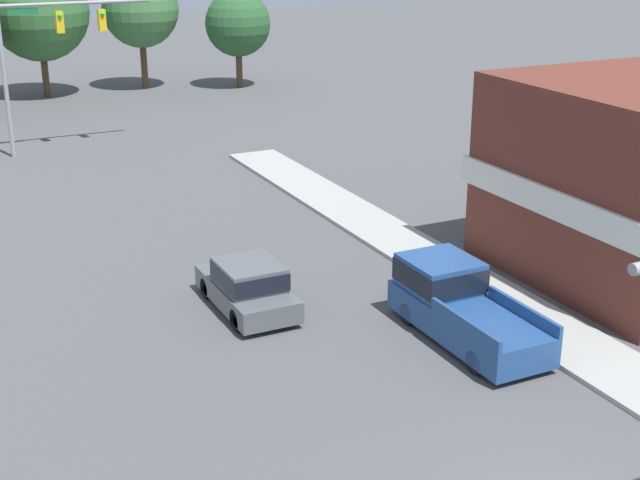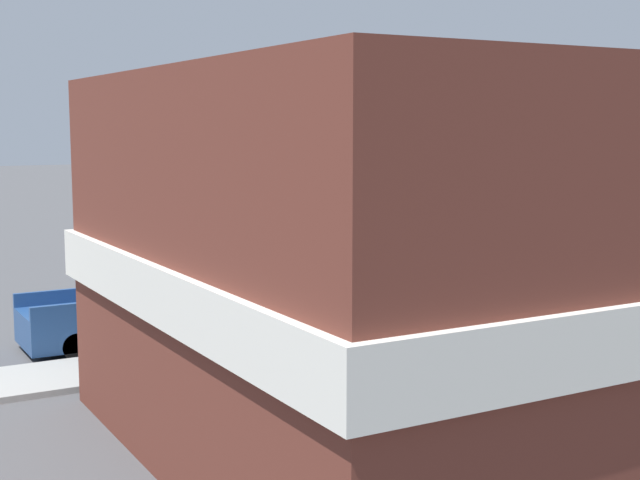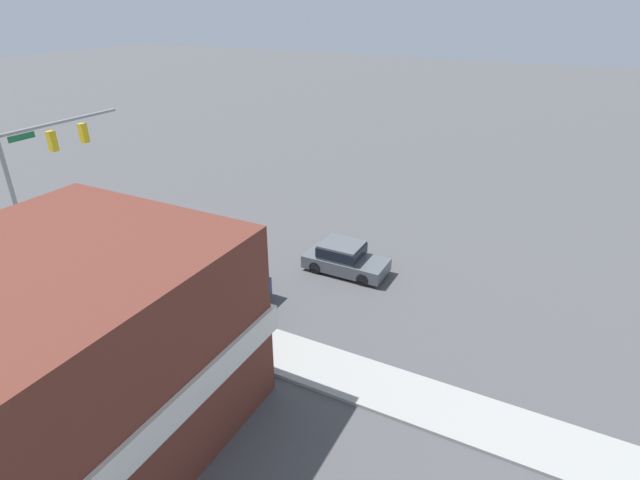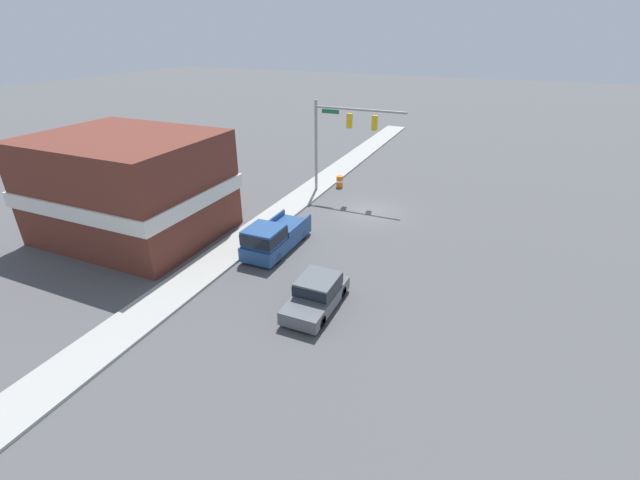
# 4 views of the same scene
# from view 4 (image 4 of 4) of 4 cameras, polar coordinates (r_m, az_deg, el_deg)

# --- Properties ---
(ground_plane) EXTENTS (200.00, 200.00, 0.00)m
(ground_plane) POSITION_cam_4_polar(r_m,az_deg,el_deg) (31.84, 6.39, 3.79)
(ground_plane) COLOR #4C4C4F
(sidewalk_curb) EXTENTS (2.40, 60.00, 0.14)m
(sidewalk_curb) POSITION_cam_4_polar(r_m,az_deg,el_deg) (33.79, -2.87, 5.42)
(sidewalk_curb) COLOR #9E9E99
(sidewalk_curb) RESTS_ON ground
(near_signal_assembly) EXTENTS (7.18, 0.49, 7.29)m
(near_signal_assembly) POSITION_cam_4_polar(r_m,az_deg,el_deg) (33.62, 2.93, 14.55)
(near_signal_assembly) COLOR gray
(near_signal_assembly) RESTS_ON ground
(car_lead) EXTENTS (1.89, 4.22, 1.57)m
(car_lead) POSITION_cam_4_polar(r_m,az_deg,el_deg) (20.61, -0.42, -7.05)
(car_lead) COLOR black
(car_lead) RESTS_ON ground
(pickup_truck_parked) EXTENTS (2.05, 5.44, 1.97)m
(pickup_truck_parked) POSITION_cam_4_polar(r_m,az_deg,el_deg) (25.64, -6.34, 0.33)
(pickup_truck_parked) COLOR black
(pickup_truck_parked) RESTS_ON ground
(construction_barrel) EXTENTS (0.56, 0.56, 0.97)m
(construction_barrel) POSITION_cam_4_polar(r_m,az_deg,el_deg) (36.59, 2.63, 7.80)
(construction_barrel) COLOR orange
(construction_barrel) RESTS_ON ground
(corner_brick_building) EXTENTS (10.88, 8.80, 6.44)m
(corner_brick_building) POSITION_cam_4_polar(r_m,az_deg,el_deg) (29.59, -23.99, 6.46)
(corner_brick_building) COLOR brown
(corner_brick_building) RESTS_ON ground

